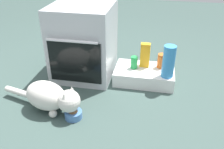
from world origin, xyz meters
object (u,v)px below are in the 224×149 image
(food_bowl, at_px, (73,114))
(pantry_cabinet, at_px, (144,75))
(cat, at_px, (50,97))
(sauce_jar, at_px, (162,61))
(oven, at_px, (84,41))
(juice_carton, at_px, (145,55))
(soda_can, at_px, (134,63))
(water_bottle, at_px, (169,62))

(food_bowl, bearing_deg, pantry_cabinet, 53.31)
(food_bowl, height_order, cat, cat)
(sauce_jar, bearing_deg, cat, -141.57)
(oven, relative_size, juice_carton, 2.98)
(food_bowl, relative_size, soda_can, 1.16)
(cat, xyz_separation_m, juice_carton, (0.70, 0.67, 0.12))
(juice_carton, relative_size, sauce_jar, 1.71)
(food_bowl, bearing_deg, sauce_jar, 48.38)
(water_bottle, bearing_deg, juice_carton, 144.31)
(pantry_cabinet, xyz_separation_m, water_bottle, (0.21, -0.10, 0.22))
(cat, relative_size, soda_can, 6.27)
(pantry_cabinet, height_order, sauce_jar, sauce_jar)
(oven, bearing_deg, cat, -98.04)
(juice_carton, bearing_deg, sauce_jar, 3.28)
(pantry_cabinet, distance_m, food_bowl, 0.84)
(pantry_cabinet, relative_size, soda_can, 4.75)
(sauce_jar, relative_size, soda_can, 1.17)
(sauce_jar, bearing_deg, pantry_cabinet, -157.09)
(juice_carton, height_order, water_bottle, water_bottle)
(pantry_cabinet, bearing_deg, cat, -138.83)
(soda_can, bearing_deg, water_bottle, -17.37)
(oven, relative_size, soda_can, 5.97)
(pantry_cabinet, bearing_deg, water_bottle, -25.64)
(food_bowl, relative_size, sauce_jar, 1.00)
(food_bowl, relative_size, water_bottle, 0.46)
(oven, distance_m, sauce_jar, 0.78)
(cat, bearing_deg, pantry_cabinet, 56.17)
(sauce_jar, height_order, soda_can, sauce_jar)
(food_bowl, bearing_deg, oven, 99.02)
(cat, relative_size, water_bottle, 2.51)
(soda_can, xyz_separation_m, water_bottle, (0.32, -0.10, 0.09))
(oven, xyz_separation_m, soda_can, (0.51, -0.04, -0.16))
(pantry_cabinet, relative_size, cat, 0.76)
(cat, bearing_deg, soda_can, 60.64)
(pantry_cabinet, xyz_separation_m, soda_can, (-0.10, -0.00, 0.13))
(juice_carton, bearing_deg, soda_can, -148.93)
(oven, xyz_separation_m, sauce_jar, (0.77, 0.03, -0.15))
(soda_can, bearing_deg, oven, 175.58)
(cat, bearing_deg, water_bottle, 44.37)
(pantry_cabinet, height_order, juice_carton, juice_carton)
(oven, distance_m, pantry_cabinet, 0.68)
(oven, xyz_separation_m, juice_carton, (0.61, 0.02, -0.10))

